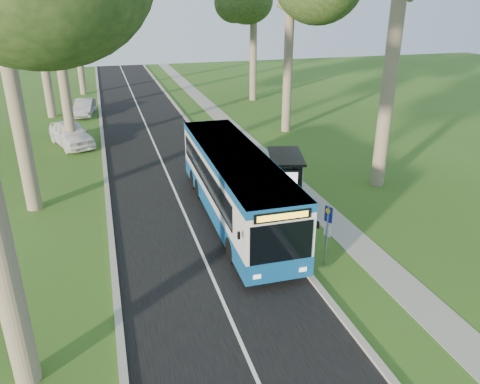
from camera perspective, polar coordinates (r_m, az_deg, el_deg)
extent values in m
plane|color=#32591B|center=(19.17, 6.55, -7.85)|extent=(120.00, 120.00, 0.00)
cube|color=black|center=(27.09, -8.57, 1.51)|extent=(7.00, 100.00, 0.02)
cube|color=#9E9B93|center=(27.71, -1.41, 2.37)|extent=(0.25, 100.00, 0.12)
cube|color=#9E9B93|center=(26.88, -15.96, 0.79)|extent=(0.25, 100.00, 0.12)
cube|color=white|center=(27.09, -8.57, 1.53)|extent=(0.12, 100.00, 0.00)
cube|color=gray|center=(28.61, 4.41, 2.86)|extent=(1.50, 100.00, 0.02)
cube|color=white|center=(21.46, -0.64, 1.10)|extent=(2.68, 12.18, 2.88)
cube|color=#0E4A87|center=(21.86, -0.63, -1.43)|extent=(2.71, 12.21, 0.81)
cube|color=#0E4A87|center=(21.02, -0.65, 4.35)|extent=(2.71, 12.21, 0.32)
cube|color=black|center=(16.18, 5.34, -6.14)|extent=(2.28, 0.08, 1.47)
cube|color=yellow|center=(15.69, 5.52, -2.96)|extent=(1.82, 0.04, 0.22)
cube|color=black|center=(16.96, 5.07, -10.22)|extent=(2.43, 0.15, 0.30)
cylinder|color=black|center=(18.47, -0.84, -7.07)|extent=(0.30, 1.06, 1.05)
cylinder|color=black|center=(19.14, 5.81, -6.06)|extent=(0.30, 1.06, 1.05)
cylinder|color=black|center=(24.89, -5.41, 0.99)|extent=(0.30, 1.06, 1.05)
cylinder|color=black|center=(25.38, -0.34, 1.54)|extent=(0.30, 1.06, 1.05)
cylinder|color=gray|center=(18.22, 10.53, -5.29)|extent=(0.08, 0.08, 2.53)
cube|color=navy|center=(17.82, 10.74, -2.71)|extent=(0.17, 0.34, 0.63)
cylinder|color=yellow|center=(17.74, 10.67, -2.28)|extent=(0.10, 0.21, 0.22)
cube|color=white|center=(18.13, 10.58, -4.73)|extent=(0.16, 0.30, 0.40)
cube|color=black|center=(22.70, 8.06, 0.52)|extent=(0.12, 0.12, 2.42)
cube|color=black|center=(24.81, 5.74, 2.59)|extent=(0.12, 0.12, 2.42)
cube|color=black|center=(23.10, 5.62, 4.38)|extent=(2.31, 3.26, 0.12)
cube|color=silver|center=(23.74, 7.03, 1.84)|extent=(0.69, 2.39, 1.93)
cube|color=black|center=(22.37, 6.78, 0.24)|extent=(1.02, 0.42, 2.13)
cube|color=white|center=(22.30, 6.87, 0.16)|extent=(0.80, 0.24, 1.88)
cube|color=black|center=(24.17, 5.82, 0.05)|extent=(0.81, 1.78, 0.06)
cylinder|color=black|center=(25.73, 2.47, 1.53)|extent=(0.45, 0.45, 0.81)
cylinder|color=black|center=(25.58, 2.48, 2.41)|extent=(0.49, 0.49, 0.05)
imported|color=white|center=(34.92, -19.90, 6.70)|extent=(3.59, 5.43, 1.72)
imported|color=#A0A2A8|center=(43.85, -18.44, 9.75)|extent=(2.00, 4.42, 1.41)
cylinder|color=#7A6B56|center=(23.64, -26.14, 12.26)|extent=(0.72, 0.72, 12.64)
cylinder|color=#7A6B56|center=(33.42, -20.95, 14.19)|extent=(0.68, 0.68, 11.12)
cylinder|color=#7A6B56|center=(43.40, -23.21, 17.11)|extent=(0.75, 0.75, 13.49)
cylinder|color=#7A6B56|center=(53.31, -19.22, 16.76)|extent=(0.66, 0.66, 10.49)
cylinder|color=#7A6B56|center=(25.65, 17.95, 14.59)|extent=(0.73, 0.73, 13.08)
cylinder|color=#7A6B56|center=(36.00, 5.91, 15.97)|extent=(0.68, 0.68, 11.06)
cylinder|color=#7A6B56|center=(47.60, 1.64, 18.04)|extent=(0.69, 0.69, 11.62)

